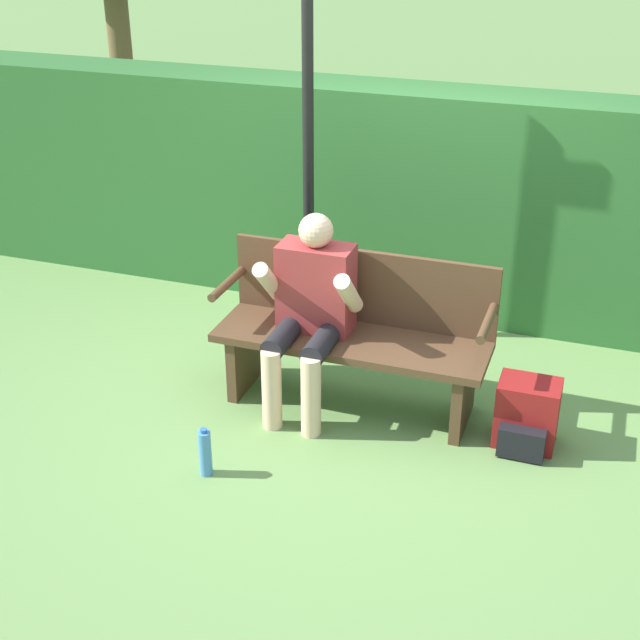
{
  "coord_description": "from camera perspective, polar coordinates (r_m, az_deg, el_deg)",
  "views": [
    {
      "loc": [
        1.3,
        -4.23,
        2.77
      ],
      "look_at": [
        -0.15,
        -0.1,
        0.57
      ],
      "focal_mm": 50.0,
      "sensor_mm": 36.0,
      "label": 1
    }
  ],
  "objects": [
    {
      "name": "backpack",
      "position": [
        4.91,
        13.07,
        -6.01
      ],
      "size": [
        0.33,
        0.31,
        0.38
      ],
      "color": "maroon",
      "rests_on": "ground"
    },
    {
      "name": "person_seated",
      "position": [
        4.94,
        -0.63,
        0.95
      ],
      "size": [
        0.55,
        0.57,
        1.13
      ],
      "color": "#993333",
      "rests_on": "ground"
    },
    {
      "name": "water_bottle",
      "position": [
        4.62,
        -7.36,
        -8.42
      ],
      "size": [
        0.07,
        0.07,
        0.27
      ],
      "color": "#4C8CCC",
      "rests_on": "ground"
    },
    {
      "name": "hedge_back",
      "position": [
        6.18,
        6.21,
        7.57
      ],
      "size": [
        12.0,
        0.51,
        1.53
      ],
      "color": "#2D662D",
      "rests_on": "ground"
    },
    {
      "name": "signpost",
      "position": [
        5.49,
        -0.8,
        13.11
      ],
      "size": [
        0.46,
        0.09,
        2.59
      ],
      "color": "black",
      "rests_on": "ground"
    },
    {
      "name": "ground_plane",
      "position": [
        5.22,
        1.93,
        -5.41
      ],
      "size": [
        40.0,
        40.0,
        0.0
      ],
      "primitive_type": "plane",
      "color": "#668E4C"
    },
    {
      "name": "park_bench",
      "position": [
        5.06,
        2.23,
        -0.79
      ],
      "size": [
        1.55,
        0.48,
        0.88
      ],
      "color": "#513823",
      "rests_on": "ground"
    }
  ]
}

